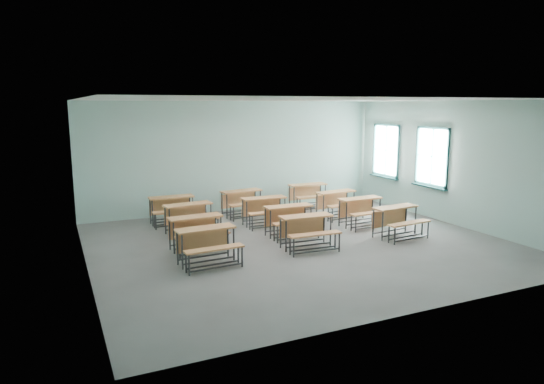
{
  "coord_description": "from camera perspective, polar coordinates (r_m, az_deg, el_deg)",
  "views": [
    {
      "loc": [
        -4.97,
        -9.34,
        3.1
      ],
      "look_at": [
        -0.14,
        1.2,
        1.0
      ],
      "focal_mm": 32.0,
      "sensor_mm": 36.0,
      "label": 1
    }
  ],
  "objects": [
    {
      "name": "desk_unit_r2c1",
      "position": [
        12.53,
        -0.78,
        -1.77
      ],
      "size": [
        1.18,
        0.82,
        0.72
      ],
      "rotation": [
        0.0,
        0.0,
        -0.03
      ],
      "color": "#C67C47",
      "rests_on": "ground"
    },
    {
      "name": "desk_unit_r1c0",
      "position": [
        10.56,
        -8.81,
        -4.19
      ],
      "size": [
        1.2,
        0.84,
        0.72
      ],
      "rotation": [
        0.0,
        0.0,
        0.06
      ],
      "color": "#C67C47",
      "rests_on": "ground"
    },
    {
      "name": "desk_unit_r3c0",
      "position": [
        12.93,
        -11.63,
        -1.61
      ],
      "size": [
        1.16,
        0.79,
        0.72
      ],
      "rotation": [
        0.0,
        0.0,
        -0.01
      ],
      "color": "#C67C47",
      "rests_on": "ground"
    },
    {
      "name": "desk_unit_r0c2",
      "position": [
        11.8,
        14.61,
        -2.87
      ],
      "size": [
        1.23,
        0.89,
        0.72
      ],
      "rotation": [
        0.0,
        0.0,
        0.1
      ],
      "color": "#C67C47",
      "rests_on": "ground"
    },
    {
      "name": "desk_unit_r0c0",
      "position": [
        9.57,
        -7.58,
        -5.68
      ],
      "size": [
        1.2,
        0.84,
        0.72
      ],
      "rotation": [
        0.0,
        0.0,
        0.05
      ],
      "color": "#C67C47",
      "rests_on": "ground"
    },
    {
      "name": "desk_unit_r2c0",
      "position": [
        11.9,
        -9.64,
        -2.57
      ],
      "size": [
        1.24,
        0.9,
        0.72
      ],
      "rotation": [
        0.0,
        0.0,
        0.11
      ],
      "color": "#C67C47",
      "rests_on": "ground"
    },
    {
      "name": "desk_unit_r2c2",
      "position": [
        13.55,
        7.77,
        -0.95
      ],
      "size": [
        1.23,
        0.89,
        0.72
      ],
      "rotation": [
        0.0,
        0.0,
        0.1
      ],
      "color": "#C67C47",
      "rests_on": "ground"
    },
    {
      "name": "room",
      "position": [
        10.76,
        3.69,
        2.22
      ],
      "size": [
        9.04,
        8.04,
        3.24
      ],
      "color": "slate",
      "rests_on": "ground"
    },
    {
      "name": "desk_unit_r1c1",
      "position": [
        11.52,
        2.15,
        -2.85
      ],
      "size": [
        1.18,
        0.8,
        0.72
      ],
      "rotation": [
        0.0,
        0.0,
        -0.02
      ],
      "color": "#C67C47",
      "rests_on": "ground"
    },
    {
      "name": "desk_unit_r3c2",
      "position": [
        14.68,
        4.39,
        -0.02
      ],
      "size": [
        1.18,
        0.81,
        0.72
      ],
      "rotation": [
        0.0,
        0.0,
        -0.02
      ],
      "color": "#C67C47",
      "rests_on": "ground"
    },
    {
      "name": "desk_unit_r1c2",
      "position": [
        12.67,
        10.59,
        -1.81
      ],
      "size": [
        1.19,
        0.82,
        0.72
      ],
      "rotation": [
        0.0,
        0.0,
        0.04
      ],
      "color": "#C67C47",
      "rests_on": "ground"
    },
    {
      "name": "desk_unit_r0c1",
      "position": [
        10.53,
        4.23,
        -4.13
      ],
      "size": [
        1.2,
        0.84,
        0.72
      ],
      "rotation": [
        0.0,
        0.0,
        -0.06
      ],
      "color": "#C67C47",
      "rests_on": "ground"
    },
    {
      "name": "desk_unit_r3c1",
      "position": [
        13.59,
        -3.42,
        -0.84
      ],
      "size": [
        1.24,
        0.9,
        0.72
      ],
      "rotation": [
        0.0,
        0.0,
        0.11
      ],
      "color": "#C67C47",
      "rests_on": "ground"
    }
  ]
}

